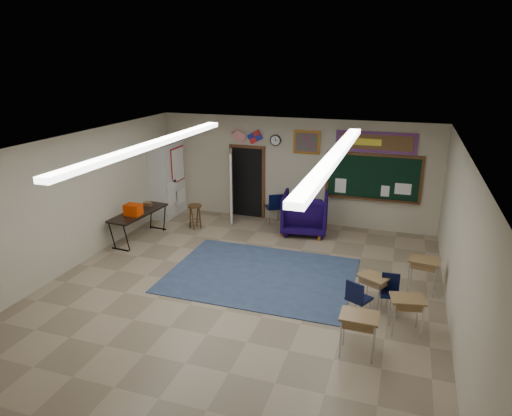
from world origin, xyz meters
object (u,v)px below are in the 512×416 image
(folding_table, at_px, (139,224))
(wingback_armchair, at_px, (305,213))
(student_desk_front_left, at_px, (373,289))
(wooden_stool, at_px, (195,216))
(student_desk_front_right, at_px, (423,273))

(folding_table, bearing_deg, wingback_armchair, 30.04)
(wingback_armchair, height_order, folding_table, wingback_armchair)
(folding_table, bearing_deg, student_desk_front_left, -9.36)
(wooden_stool, bearing_deg, wingback_armchair, 12.93)
(student_desk_front_left, xyz_separation_m, student_desk_front_right, (0.91, 0.93, 0.04))
(wooden_stool, bearing_deg, student_desk_front_left, -28.55)
(wingback_armchair, xyz_separation_m, student_desk_front_right, (3.01, -2.52, -0.16))
(wooden_stool, bearing_deg, student_desk_front_right, -17.02)
(student_desk_front_right, height_order, folding_table, folding_table)
(student_desk_front_right, bearing_deg, folding_table, -176.46)
(student_desk_front_left, distance_m, folding_table, 6.31)
(student_desk_front_left, height_order, student_desk_front_right, student_desk_front_right)
(wingback_armchair, bearing_deg, student_desk_front_right, 132.41)
(student_desk_front_left, relative_size, student_desk_front_right, 0.92)
(folding_table, distance_m, wooden_stool, 1.58)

